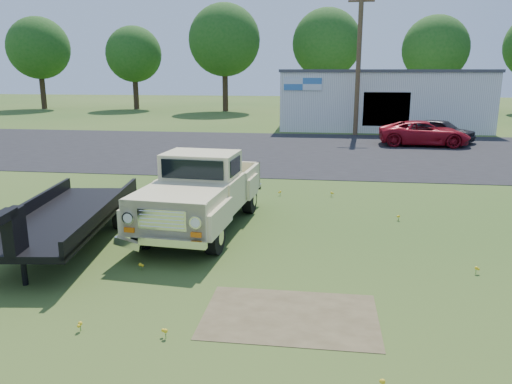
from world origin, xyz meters
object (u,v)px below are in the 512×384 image
vintage_pickup_truck (202,191)px  red_pickup (424,134)px  flatbed_trailer (66,212)px  dark_sedan (440,131)px

vintage_pickup_truck → red_pickup: 18.42m
flatbed_trailer → dark_sedan: flatbed_trailer is taller
vintage_pickup_truck → flatbed_trailer: bearing=-144.9°
red_pickup → dark_sedan: bearing=-35.2°
dark_sedan → vintage_pickup_truck: bearing=-179.8°
vintage_pickup_truck → red_pickup: bearing=66.7°
flatbed_trailer → red_pickup: 21.37m
red_pickup → dark_sedan: size_ratio=1.25×
vintage_pickup_truck → flatbed_trailer: 3.38m
red_pickup → flatbed_trailer: bearing=149.0°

